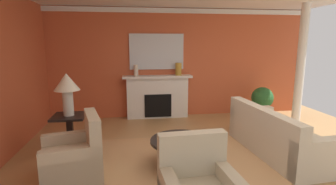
% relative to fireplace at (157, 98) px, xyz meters
% --- Properties ---
extents(ground_plane, '(8.48, 8.48, 0.00)m').
position_rel_fireplace_xyz_m(ground_plane, '(0.50, -2.73, -0.54)').
color(ground_plane, tan).
extents(wall_fireplace, '(7.12, 0.12, 2.86)m').
position_rel_fireplace_xyz_m(wall_fireplace, '(0.50, 0.21, 0.89)').
color(wall_fireplace, '#C65633').
rests_on(wall_fireplace, ground_plane).
extents(crown_moulding, '(7.12, 0.08, 0.12)m').
position_rel_fireplace_xyz_m(crown_moulding, '(0.50, 0.13, 2.24)').
color(crown_moulding, white).
extents(area_rug, '(3.06, 2.65, 0.01)m').
position_rel_fireplace_xyz_m(area_rug, '(0.10, -2.86, -0.53)').
color(area_rug, tan).
rests_on(area_rug, ground_plane).
extents(fireplace, '(1.80, 0.35, 1.13)m').
position_rel_fireplace_xyz_m(fireplace, '(0.00, 0.00, 0.00)').
color(fireplace, white).
rests_on(fireplace, ground_plane).
extents(mantel_mirror, '(1.41, 0.04, 0.92)m').
position_rel_fireplace_xyz_m(mantel_mirror, '(-0.00, 0.12, 1.20)').
color(mantel_mirror, silver).
extents(sofa, '(1.04, 2.16, 0.85)m').
position_rel_fireplace_xyz_m(sofa, '(1.87, -2.61, -0.24)').
color(sofa, beige).
rests_on(sofa, ground_plane).
extents(armchair_near_window, '(0.97, 0.97, 0.95)m').
position_rel_fireplace_xyz_m(armchair_near_window, '(-1.52, -3.01, -0.23)').
color(armchair_near_window, '#C1B293').
rests_on(armchair_near_window, ground_plane).
extents(coffee_table, '(1.00, 1.00, 0.45)m').
position_rel_fireplace_xyz_m(coffee_table, '(0.10, -2.86, -0.20)').
color(coffee_table, black).
rests_on(coffee_table, ground_plane).
extents(side_table, '(0.56, 0.56, 0.70)m').
position_rel_fireplace_xyz_m(side_table, '(-1.78, -2.05, -0.14)').
color(side_table, black).
rests_on(side_table, ground_plane).
extents(table_lamp, '(0.44, 0.44, 0.75)m').
position_rel_fireplace_xyz_m(table_lamp, '(-1.78, -2.05, 0.69)').
color(table_lamp, beige).
rests_on(table_lamp, side_table).
extents(vase_mantel_right, '(0.16, 0.16, 0.32)m').
position_rel_fireplace_xyz_m(vase_mantel_right, '(0.55, -0.05, 0.75)').
color(vase_mantel_right, '#B7892D').
rests_on(vase_mantel_right, fireplace).
extents(vase_mantel_left, '(0.11, 0.11, 0.29)m').
position_rel_fireplace_xyz_m(vase_mantel_left, '(-0.55, -0.05, 0.74)').
color(vase_mantel_left, beige).
rests_on(vase_mantel_left, fireplace).
extents(book_red_cover, '(0.26, 0.19, 0.04)m').
position_rel_fireplace_xyz_m(book_red_cover, '(0.18, -2.96, -0.07)').
color(book_red_cover, tan).
rests_on(book_red_cover, coffee_table).
extents(potted_plant, '(0.56, 0.56, 0.83)m').
position_rel_fireplace_xyz_m(potted_plant, '(2.71, -0.47, -0.04)').
color(potted_plant, '#333333').
rests_on(potted_plant, ground_plane).
extents(column_white, '(0.20, 0.20, 2.86)m').
position_rel_fireplace_xyz_m(column_white, '(3.31, -1.04, 0.89)').
color(column_white, white).
rests_on(column_white, ground_plane).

